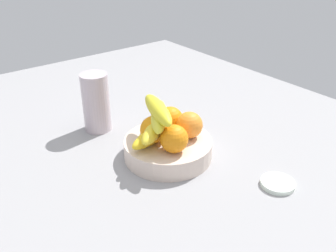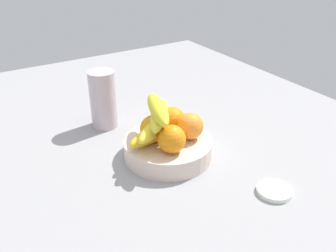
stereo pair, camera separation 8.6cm
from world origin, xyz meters
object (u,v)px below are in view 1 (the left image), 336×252
at_px(orange_front_left, 189,125).
at_px(banana_bunch, 157,122).
at_px(fruit_bowl, 168,148).
at_px(jar_lid, 278,183).
at_px(orange_center, 154,130).
at_px(orange_back_left, 174,139).
at_px(thermos_tumbler, 96,102).
at_px(orange_front_right, 170,120).

bearing_deg(orange_front_left, banana_bunch, 64.75).
xyz_separation_m(fruit_bowl, jar_lid, (-0.25, -0.12, -0.02)).
bearing_deg(fruit_bowl, banana_bunch, 55.82).
relative_size(fruit_bowl, banana_bunch, 1.28).
distance_m(fruit_bowl, jar_lid, 0.28).
relative_size(orange_front_left, orange_center, 1.00).
distance_m(fruit_bowl, orange_back_left, 0.08).
height_order(orange_center, banana_bunch, banana_bunch).
relative_size(banana_bunch, thermos_tumbler, 1.03).
bearing_deg(jar_lid, orange_center, 30.19).
height_order(orange_center, jar_lid, orange_center).
relative_size(orange_front_right, jar_lid, 0.87).
xyz_separation_m(fruit_bowl, banana_bunch, (0.02, 0.02, 0.08)).
xyz_separation_m(fruit_bowl, orange_front_right, (0.03, -0.03, 0.06)).
bearing_deg(jar_lid, orange_back_left, 35.63).
bearing_deg(orange_front_left, thermos_tumbler, 25.04).
xyz_separation_m(orange_back_left, jar_lid, (-0.20, -0.14, -0.08)).
xyz_separation_m(fruit_bowl, orange_back_left, (-0.05, 0.02, 0.06)).
height_order(orange_front_right, orange_back_left, same).
distance_m(orange_front_right, orange_center, 0.07).
bearing_deg(orange_front_left, fruit_bowl, 69.02).
bearing_deg(orange_back_left, orange_front_right, -32.97).
distance_m(fruit_bowl, orange_front_right, 0.07).
bearing_deg(orange_center, jar_lid, -149.81).
relative_size(orange_front_right, banana_bunch, 0.39).
relative_size(orange_back_left, thermos_tumbler, 0.40).
bearing_deg(orange_back_left, orange_center, 9.76).
distance_m(orange_front_right, jar_lid, 0.31).
relative_size(fruit_bowl, orange_center, 3.30).
bearing_deg(orange_back_left, jar_lid, -144.37).
bearing_deg(orange_center, fruit_bowl, -116.38).
distance_m(banana_bunch, jar_lid, 0.32).
height_order(orange_front_left, orange_front_right, same).
xyz_separation_m(orange_center, orange_back_left, (-0.07, -0.01, 0.00)).
xyz_separation_m(banana_bunch, jar_lid, (-0.27, -0.15, -0.10)).
bearing_deg(orange_front_right, orange_front_left, -159.87).
height_order(orange_front_left, banana_bunch, banana_bunch).
relative_size(fruit_bowl, orange_front_left, 3.30).
bearing_deg(orange_center, orange_back_left, -170.24).
bearing_deg(orange_center, orange_front_left, -113.09).
height_order(orange_front_right, orange_center, same).
bearing_deg(fruit_bowl, jar_lid, -153.87).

